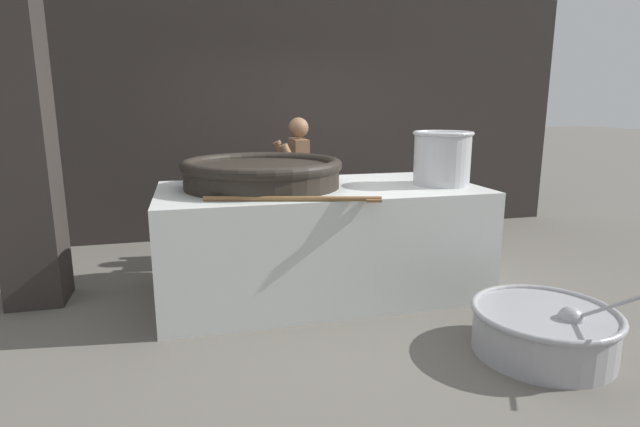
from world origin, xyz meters
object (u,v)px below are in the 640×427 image
giant_wok_near (262,172)px  cook (298,184)px  stock_pot (442,157)px  prep_bowl_vegetables (544,328)px

giant_wok_near → cook: size_ratio=0.91×
stock_pot → prep_bowl_vegetables: stock_pot is taller
stock_pot → prep_bowl_vegetables: (0.10, -1.42, -1.07)m
stock_pot → cook: size_ratio=0.35×
giant_wok_near → cook: (0.53, 0.94, -0.27)m
cook → stock_pot: bearing=133.3°
giant_wok_near → stock_pot: 1.66m
stock_pot → cook: bearing=131.9°
giant_wok_near → stock_pot: (1.63, -0.28, 0.12)m
giant_wok_near → cook: bearing=60.6°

